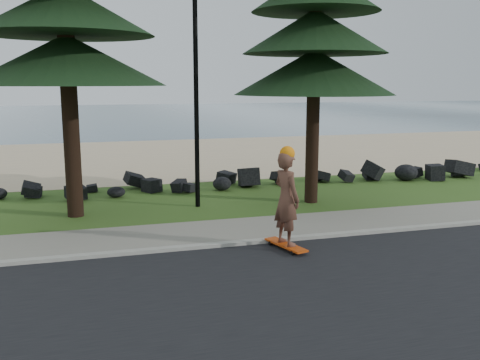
{
  "coord_description": "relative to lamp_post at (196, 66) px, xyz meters",
  "views": [
    {
      "loc": [
        -3.15,
        -12.15,
        3.66
      ],
      "look_at": [
        0.39,
        0.0,
        1.34
      ],
      "focal_mm": 40.0,
      "sensor_mm": 36.0,
      "label": 1
    }
  ],
  "objects": [
    {
      "name": "kerb",
      "position": [
        0.0,
        -4.1,
        -4.08
      ],
      "size": [
        160.0,
        0.2,
        0.1
      ],
      "primitive_type": "cube",
      "color": "#A3A093",
      "rests_on": "ground"
    },
    {
      "name": "road",
      "position": [
        0.0,
        -7.7,
        -4.12
      ],
      "size": [
        160.0,
        7.0,
        0.02
      ],
      "primitive_type": "cube",
      "color": "black",
      "rests_on": "ground"
    },
    {
      "name": "seawall_boulders",
      "position": [
        0.0,
        2.4,
        -4.13
      ],
      "size": [
        60.0,
        2.4,
        1.1
      ],
      "primitive_type": null,
      "color": "black",
      "rests_on": "ground"
    },
    {
      "name": "sidewalk",
      "position": [
        0.0,
        -3.0,
        -4.09
      ],
      "size": [
        160.0,
        2.0,
        0.08
      ],
      "primitive_type": "cube",
      "color": "gray",
      "rests_on": "ground"
    },
    {
      "name": "lamp_post",
      "position": [
        0.0,
        0.0,
        0.0
      ],
      "size": [
        0.25,
        0.14,
        8.14
      ],
      "color": "black",
      "rests_on": "ground"
    },
    {
      "name": "ocean",
      "position": [
        0.0,
        47.8,
        -4.13
      ],
      "size": [
        160.0,
        58.0,
        0.01
      ],
      "primitive_type": "cube",
      "color": "#324F5F",
      "rests_on": "ground"
    },
    {
      "name": "ground",
      "position": [
        0.0,
        -3.2,
        -4.13
      ],
      "size": [
        160.0,
        160.0,
        0.0
      ],
      "primitive_type": "plane",
      "color": "#365A1C",
      "rests_on": "ground"
    },
    {
      "name": "beach_sand",
      "position": [
        0.0,
        11.3,
        -4.13
      ],
      "size": [
        160.0,
        15.0,
        0.01
      ],
      "primitive_type": "cube",
      "color": "beige",
      "rests_on": "ground"
    },
    {
      "name": "skateboarder",
      "position": [
        1.01,
        -4.71,
        -2.98
      ],
      "size": [
        0.68,
        1.27,
        2.3
      ],
      "rotation": [
        0.0,
        0.0,
        1.84
      ],
      "color": "#C6400B",
      "rests_on": "ground"
    }
  ]
}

